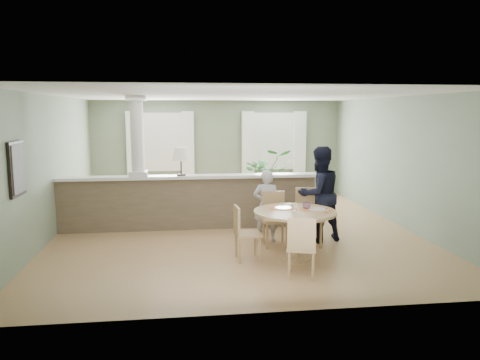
{
  "coord_description": "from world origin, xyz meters",
  "views": [
    {
      "loc": [
        -1.06,
        -9.24,
        2.39
      ],
      "look_at": [
        -0.01,
        -1.0,
        1.17
      ],
      "focal_mm": 35.0,
      "sensor_mm": 36.0,
      "label": 1
    }
  ],
  "objects": [
    {
      "name": "chair_far_boy",
      "position": [
        0.6,
        -1.15,
        0.53
      ],
      "size": [
        0.44,
        0.44,
        0.96
      ],
      "rotation": [
        0.0,
        0.0,
        -0.01
      ],
      "color": "tan",
      "rests_on": "ground"
    },
    {
      "name": "dining_table",
      "position": [
        0.77,
        -2.02,
        0.64
      ],
      "size": [
        1.33,
        1.33,
        0.91
      ],
      "rotation": [
        0.0,
        0.0,
        -0.2
      ],
      "color": "tan",
      "rests_on": "ground"
    },
    {
      "name": "chair_far_man",
      "position": [
        1.21,
        -1.21,
        0.56
      ],
      "size": [
        0.51,
        0.51,
        1.02
      ],
      "rotation": [
        0.0,
        0.0,
        -0.12
      ],
      "color": "tan",
      "rests_on": "ground"
    },
    {
      "name": "chair_side",
      "position": [
        -0.07,
        -1.98,
        0.49
      ],
      "size": [
        0.43,
        0.43,
        0.89
      ],
      "rotation": [
        0.0,
        0.0,
        1.64
      ],
      "color": "tan",
      "rests_on": "ground"
    },
    {
      "name": "room_shell",
      "position": [
        -0.03,
        0.63,
        1.81
      ],
      "size": [
        7.02,
        8.02,
        2.71
      ],
      "color": "gray",
      "rests_on": "ground"
    },
    {
      "name": "man_person",
      "position": [
        1.46,
        -1.02,
        0.88
      ],
      "size": [
        1.02,
        0.9,
        1.76
      ],
      "primitive_type": "imported",
      "rotation": [
        0.0,
        0.0,
        3.45
      ],
      "color": "black",
      "rests_on": "ground"
    },
    {
      "name": "chair_near",
      "position": [
        0.63,
        -2.93,
        0.51
      ],
      "size": [
        0.52,
        0.52,
        0.92
      ],
      "rotation": [
        0.0,
        0.0,
        2.84
      ],
      "color": "tan",
      "rests_on": "ground"
    },
    {
      "name": "ground",
      "position": [
        0.0,
        0.0,
        0.0
      ],
      "size": [
        8.0,
        8.0,
        0.0
      ],
      "primitive_type": "plane",
      "color": "tan",
      "rests_on": "ground"
    },
    {
      "name": "houseplant",
      "position": [
        1.23,
        2.94,
        0.71
      ],
      "size": [
        1.36,
        1.21,
        1.42
      ],
      "primitive_type": "imported",
      "rotation": [
        0.0,
        0.0,
        0.08
      ],
      "color": "#265E25",
      "rests_on": "ground"
    },
    {
      "name": "pony_wall",
      "position": [
        -0.99,
        0.2,
        0.71
      ],
      "size": [
        5.32,
        0.38,
        2.7
      ],
      "color": "#716048",
      "rests_on": "ground"
    },
    {
      "name": "child_person",
      "position": [
        0.5,
        -0.91,
        0.67
      ],
      "size": [
        0.55,
        0.43,
        1.34
      ],
      "primitive_type": "imported",
      "rotation": [
        0.0,
        0.0,
        2.89
      ],
      "color": "#ABAAB0",
      "rests_on": "ground"
    },
    {
      "name": "sofa",
      "position": [
        0.5,
        1.36,
        0.41
      ],
      "size": [
        2.98,
        1.75,
        0.82
      ],
      "primitive_type": "imported",
      "rotation": [
        0.0,
        0.0,
        0.25
      ],
      "color": "#836047",
      "rests_on": "ground"
    }
  ]
}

